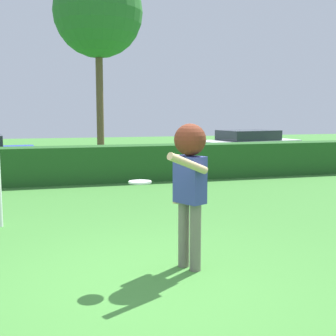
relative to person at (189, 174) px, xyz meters
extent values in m
plane|color=#3E7C33|center=(-0.51, -0.30, -1.20)|extent=(60.00, 60.00, 0.00)
cylinder|color=#6E685C|center=(0.05, -0.08, -0.78)|extent=(0.14, 0.14, 0.84)
cylinder|color=#6E685C|center=(-0.04, 0.09, -0.78)|extent=(0.14, 0.14, 0.84)
cube|color=#333D89|center=(0.01, 0.00, -0.07)|extent=(0.37, 0.44, 0.58)
cylinder|color=tan|center=(-0.13, -0.34, 0.17)|extent=(0.58, 0.37, 0.30)
cylinder|color=tan|center=(-0.10, 0.21, -0.09)|extent=(0.09, 0.09, 0.62)
sphere|color=tan|center=(0.01, 0.00, 0.39)|extent=(0.22, 0.22, 0.22)
sphere|color=#562516|center=(0.01, 0.00, 0.42)|extent=(0.39, 0.39, 0.39)
cylinder|color=white|center=(-0.65, -0.15, -0.05)|extent=(0.27, 0.27, 0.03)
cube|color=#235420|center=(-0.51, 7.22, -0.70)|extent=(20.69, 0.90, 1.02)
cylinder|color=black|center=(-2.82, 10.67, -0.90)|extent=(0.61, 0.17, 0.60)
cylinder|color=black|center=(-2.61, 8.98, -0.90)|extent=(0.61, 0.17, 0.60)
cube|color=white|center=(6.18, 11.02, -0.63)|extent=(4.44, 2.45, 0.55)
cube|color=#2D333D|center=(6.18, 11.02, -0.15)|extent=(2.45, 1.95, 0.40)
cylinder|color=black|center=(7.46, 12.13, -0.90)|extent=(0.61, 0.21, 0.60)
cylinder|color=black|center=(7.78, 10.46, -0.90)|extent=(0.61, 0.21, 0.60)
cylinder|color=black|center=(4.57, 11.58, -0.90)|extent=(0.61, 0.21, 0.60)
cylinder|color=black|center=(4.89, 9.91, -0.90)|extent=(0.61, 0.21, 0.60)
cylinder|color=brown|center=(0.88, 16.73, 1.53)|extent=(0.35, 0.35, 5.48)
sphere|color=#2A6D2B|center=(0.88, 16.73, 5.56)|extent=(4.31, 4.31, 4.31)
camera|label=1|loc=(-1.65, -4.95, 0.74)|focal=46.02mm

